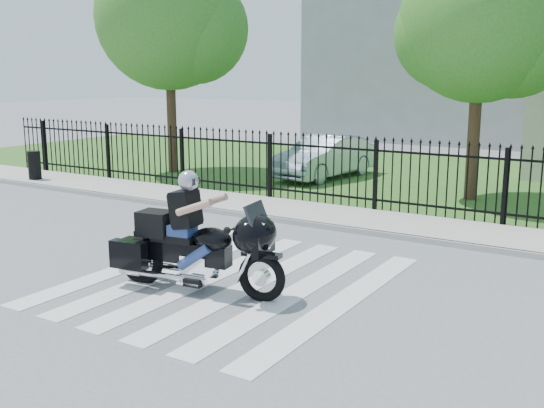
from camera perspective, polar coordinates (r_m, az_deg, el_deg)
The scene contains 12 objects.
ground at distance 10.58m, azimuth -3.67°, elevation -6.88°, with size 120.00×120.00×0.00m, color slate.
crosswalk at distance 10.58m, azimuth -3.67°, elevation -6.85°, with size 5.00×5.50×0.01m, color silver, non-canonical shape.
sidewalk at distance 14.77m, azimuth 7.65°, elevation -1.37°, with size 40.00×2.00×0.12m, color #ADAAA3.
curb at distance 13.89m, azimuth 5.95°, elevation -2.16°, with size 40.00×0.12×0.12m, color #ADAAA3.
grass_strip at distance 21.25m, azimuth 15.46°, elevation 2.16°, with size 40.00×12.00×0.02m, color #2B581E.
iron_fence at distance 15.51m, azimuth 9.26°, elevation 2.38°, with size 26.00×0.04×1.80m.
tree_left at distance 22.06m, azimuth -9.26°, elevation 16.22°, with size 4.80×4.80×7.58m.
tree_mid at distance 17.74m, azimuth 18.22°, elevation 15.31°, with size 4.20×4.20×6.78m.
building_tall at distance 35.38m, azimuth 17.92°, elevation 15.39°, with size 15.00×10.00×12.00m, color #989BA0.
motorcycle_rider at distance 9.97m, azimuth -7.07°, elevation -3.33°, with size 2.94×1.20×1.95m.
parked_car at distance 20.68m, azimuth 4.73°, elevation 4.23°, with size 1.45×4.15×1.37m, color #8FA6B4.
litter_bin at distance 21.11m, azimuth -20.52°, elevation 3.28°, with size 0.39×0.39×0.87m, color black.
Camera 1 is at (5.85, -8.15, 3.36)m, focal length 42.00 mm.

